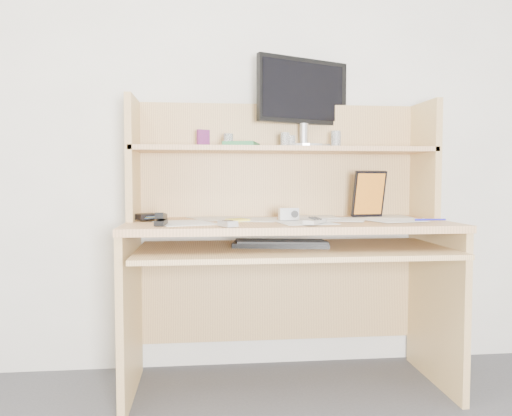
{
  "coord_description": "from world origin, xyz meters",
  "views": [
    {
      "loc": [
        -0.37,
        -0.67,
        0.93
      ],
      "look_at": [
        -0.15,
        1.43,
        0.81
      ],
      "focal_mm": 35.0,
      "sensor_mm": 36.0,
      "label": 1
    }
  ],
  "objects": [
    {
      "name": "back_wall",
      "position": [
        0.0,
        1.8,
        1.25
      ],
      "size": [
        3.6,
        0.04,
        2.5
      ],
      "primitive_type": "cube",
      "color": "silver",
      "rests_on": "floor"
    },
    {
      "name": "desk",
      "position": [
        0.0,
        1.56,
        0.69
      ],
      "size": [
        1.4,
        0.7,
        1.3
      ],
      "color": "tan",
      "rests_on": "floor"
    },
    {
      "name": "paper_clutter",
      "position": [
        0.0,
        1.48,
        0.75
      ],
      "size": [
        1.32,
        0.54,
        0.01
      ],
      "primitive_type": "cube",
      "color": "silver",
      "rests_on": "desk"
    },
    {
      "name": "keyboard",
      "position": [
        -0.05,
        1.39,
        0.66
      ],
      "size": [
        0.42,
        0.21,
        0.03
      ],
      "rotation": [
        0.0,
        0.0,
        -0.17
      ],
      "color": "black",
      "rests_on": "desk"
    },
    {
      "name": "tv_remote",
      "position": [
        0.08,
        1.29,
        0.76
      ],
      "size": [
        0.13,
        0.17,
        0.02
      ],
      "primitive_type": "cube",
      "rotation": [
        0.0,
        0.0,
        -0.54
      ],
      "color": "#ACACA7",
      "rests_on": "paper_clutter"
    },
    {
      "name": "flip_phone",
      "position": [
        -0.28,
        1.24,
        0.77
      ],
      "size": [
        0.08,
        0.1,
        0.02
      ],
      "primitive_type": "cube",
      "rotation": [
        0.0,
        0.0,
        0.44
      ],
      "color": "silver",
      "rests_on": "paper_clutter"
    },
    {
      "name": "stapler",
      "position": [
        -0.54,
        1.34,
        0.78
      ],
      "size": [
        0.04,
        0.14,
        0.04
      ],
      "primitive_type": "cube",
      "rotation": [
        0.0,
        0.0,
        -0.05
      ],
      "color": "black",
      "rests_on": "paper_clutter"
    },
    {
      "name": "wallet",
      "position": [
        -0.62,
        1.56,
        0.77
      ],
      "size": [
        0.13,
        0.12,
        0.03
      ],
      "primitive_type": "cube",
      "rotation": [
        0.0,
        0.0,
        0.61
      ],
      "color": "black",
      "rests_on": "paper_clutter"
    },
    {
      "name": "sticky_note_pad",
      "position": [
        -0.22,
        1.49,
        0.76
      ],
      "size": [
        0.11,
        0.11,
        0.01
      ],
      "primitive_type": "cube",
      "rotation": [
        0.0,
        0.0,
        0.5
      ],
      "color": "gold",
      "rests_on": "desk"
    },
    {
      "name": "digital_camera",
      "position": [
        -0.0,
        1.47,
        0.78
      ],
      "size": [
        0.09,
        0.04,
        0.05
      ],
      "primitive_type": "cube",
      "rotation": [
        0.0,
        0.0,
        0.13
      ],
      "color": "silver",
      "rests_on": "paper_clutter"
    },
    {
      "name": "game_case",
      "position": [
        0.4,
        1.59,
        0.86
      ],
      "size": [
        0.16,
        0.04,
        0.22
      ],
      "primitive_type": "cube",
      "rotation": [
        0.0,
        0.0,
        0.14
      ],
      "color": "black",
      "rests_on": "paper_clutter"
    },
    {
      "name": "blue_pen",
      "position": [
        0.6,
        1.37,
        0.76
      ],
      "size": [
        0.14,
        0.01,
        0.01
      ],
      "primitive_type": "cylinder",
      "rotation": [
        1.57,
        0.0,
        1.57
      ],
      "color": "#1716AB",
      "rests_on": "paper_clutter"
    },
    {
      "name": "card_box",
      "position": [
        -0.37,
        1.66,
        1.12
      ],
      "size": [
        0.06,
        0.04,
        0.08
      ],
      "primitive_type": "cube",
      "rotation": [
        0.0,
        0.0,
        0.43
      ],
      "color": "maroon",
      "rests_on": "desk"
    },
    {
      "name": "shelf_book",
      "position": [
        -0.2,
        1.6,
        1.09
      ],
      "size": [
        0.18,
        0.22,
        0.02
      ],
      "primitive_type": "cube",
      "rotation": [
        0.0,
        0.0,
        -0.26
      ],
      "color": "#2E7447",
      "rests_on": "desk"
    },
    {
      "name": "chip_stack_a",
      "position": [
        -0.26,
        1.61,
        1.11
      ],
      "size": [
        0.06,
        0.06,
        0.06
      ],
      "primitive_type": "cylinder",
      "rotation": [
        0.0,
        0.0,
        -0.4
      ],
      "color": "black",
      "rests_on": "desk"
    },
    {
      "name": "chip_stack_b",
      "position": [
        0.01,
        1.62,
        1.11
      ],
      "size": [
        0.05,
        0.05,
        0.07
      ],
      "primitive_type": "cylinder",
      "rotation": [
        0.0,
        0.0,
        -0.38
      ],
      "color": "silver",
      "rests_on": "desk"
    },
    {
      "name": "chip_stack_c",
      "position": [
        0.03,
        1.61,
        1.11
      ],
      "size": [
        0.05,
        0.05,
        0.05
      ],
      "primitive_type": "cylinder",
      "rotation": [
        0.0,
        0.0,
        -0.08
      ],
      "color": "black",
      "rests_on": "desk"
    },
    {
      "name": "chip_stack_d",
      "position": [
        0.25,
        1.64,
        1.12
      ],
      "size": [
        0.05,
        0.05,
        0.08
      ],
      "primitive_type": "cylinder",
      "rotation": [
        0.0,
        0.0,
        -0.19
      ],
      "color": "white",
      "rests_on": "desk"
    },
    {
      "name": "monitor",
      "position": [
        0.11,
        1.7,
        1.31
      ],
      "size": [
        0.47,
        0.27,
        0.43
      ],
      "rotation": [
        0.0,
        0.0,
        0.4
      ],
      "color": "#BABAC0",
      "rests_on": "desk"
    }
  ]
}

